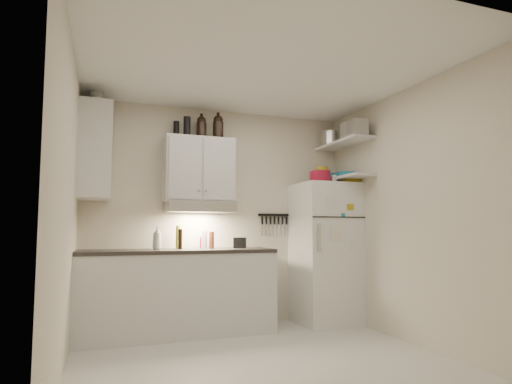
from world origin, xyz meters
name	(u,v)px	position (x,y,z in m)	size (l,w,h in m)	color
floor	(264,364)	(0.00, 0.00, -0.01)	(3.20, 3.00, 0.02)	silver
ceiling	(264,67)	(0.00, 0.00, 2.61)	(3.20, 3.00, 0.02)	white
back_wall	(220,216)	(0.00, 1.51, 1.30)	(3.20, 0.02, 2.60)	beige
left_wall	(65,208)	(-1.61, 0.00, 1.30)	(0.02, 3.00, 2.60)	beige
right_wall	(413,213)	(1.61, 0.00, 1.30)	(0.02, 3.00, 2.60)	beige
base_cabinet	(177,294)	(-0.55, 1.20, 0.44)	(2.10, 0.60, 0.88)	silver
countertop	(178,251)	(-0.55, 1.20, 0.90)	(2.10, 0.62, 0.04)	#2E2A27
upper_cabinet	(199,170)	(-0.30, 1.33, 1.83)	(0.80, 0.33, 0.75)	silver
side_cabinet	(95,152)	(-1.44, 1.20, 1.95)	(0.33, 0.55, 1.00)	silver
range_hood	(200,207)	(-0.30, 1.27, 1.39)	(0.76, 0.46, 0.12)	silver
fridge	(325,253)	(1.25, 1.16, 0.85)	(0.70, 0.68, 1.70)	white
shelf_hi	(343,144)	(1.45, 1.02, 2.20)	(0.30, 0.95, 0.03)	silver
shelf_lo	(344,179)	(1.45, 1.02, 1.76)	(0.30, 0.95, 0.03)	silver
knife_strip	(274,215)	(0.70, 1.49, 1.32)	(0.42, 0.02, 0.03)	black
dutch_oven	(320,177)	(1.16, 1.11, 1.77)	(0.26, 0.26, 0.15)	maroon
book_stack	(350,180)	(1.52, 1.00, 1.74)	(0.20, 0.25, 0.08)	#AD9A15
spice_jar	(335,179)	(1.32, 1.03, 1.75)	(0.06, 0.06, 0.10)	silver
stock_pot	(331,139)	(1.41, 1.26, 2.30)	(0.25, 0.25, 0.18)	silver
tin_a	(352,132)	(1.50, 0.89, 2.33)	(0.22, 0.20, 0.22)	#AAAAAD
tin_b	(358,128)	(1.40, 0.63, 2.31)	(0.18, 0.18, 0.18)	#AAAAAD
bowl_teal	(328,177)	(1.41, 1.36, 1.82)	(0.22, 0.22, 0.09)	teal
bowl_orange	(322,172)	(1.37, 1.42, 1.89)	(0.17, 0.17, 0.05)	orange
bowl_yellow	(322,169)	(1.37, 1.42, 1.94)	(0.14, 0.14, 0.04)	yellow
plates	(346,175)	(1.48, 1.02, 1.81)	(0.26, 0.26, 0.06)	teal
growler_a	(201,127)	(-0.27, 1.35, 2.34)	(0.12, 0.12, 0.28)	black
growler_b	(218,127)	(-0.08, 1.31, 2.35)	(0.13, 0.13, 0.30)	black
thermos_a	(187,127)	(-0.45, 1.32, 2.32)	(0.08, 0.08, 0.24)	black
thermos_b	(176,130)	(-0.56, 1.39, 2.30)	(0.07, 0.07, 0.20)	black
side_jar	(96,98)	(-1.44, 1.25, 2.54)	(0.13, 0.13, 0.18)	silver
soap_bottle	(157,236)	(-0.78, 1.23, 1.06)	(0.11, 0.11, 0.28)	silver
pepper_mill	(211,240)	(-0.17, 1.22, 1.02)	(0.06, 0.06, 0.19)	brown
oil_bottle	(178,237)	(-0.53, 1.35, 1.05)	(0.05, 0.05, 0.26)	olive
vinegar_bottle	(180,239)	(-0.53, 1.20, 1.03)	(0.05, 0.05, 0.22)	black
clear_bottle	(204,239)	(-0.24, 1.29, 1.02)	(0.07, 0.07, 0.20)	silver
red_jar	(203,242)	(-0.25, 1.34, 0.99)	(0.07, 0.07, 0.13)	maroon
caddy	(240,243)	(0.17, 1.23, 0.98)	(0.14, 0.10, 0.12)	black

